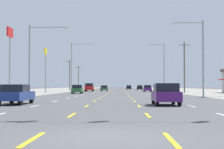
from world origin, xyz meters
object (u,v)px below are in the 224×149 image
at_px(pole_sign_left_row_2, 46,60).
at_px(streetlight_left_row_1, 74,63).
at_px(hatchback_inner_right_distant_a, 129,87).
at_px(streetlight_left_row_0, 34,54).
at_px(suv_far_left_far, 89,87).
at_px(streetlight_right_row_1, 162,64).
at_px(hatchback_inner_right_nearest, 166,94).
at_px(pole_sign_left_row_1, 10,44).
at_px(hatchback_far_left_mid, 77,89).
at_px(hatchback_far_right_farthest, 140,88).
at_px(hatchback_far_right_midfar, 147,88).
at_px(sedan_far_left_near, 16,94).
at_px(sedan_inner_left_farther, 104,88).
at_px(streetlight_right_row_0, 200,53).

distance_m(pole_sign_left_row_2, streetlight_left_row_1, 7.06).
relative_size(hatchback_inner_right_distant_a, streetlight_left_row_0, 0.46).
bearing_deg(suv_far_left_far, streetlight_right_row_1, -26.99).
height_order(hatchback_inner_right_nearest, streetlight_right_row_1, streetlight_right_row_1).
bearing_deg(suv_far_left_far, pole_sign_left_row_1, -103.22).
bearing_deg(pole_sign_left_row_2, streetlight_right_row_1, 10.80).
xyz_separation_m(hatchback_far_left_mid, pole_sign_left_row_2, (-7.96, 11.48, 5.89)).
bearing_deg(streetlight_left_row_0, hatchback_far_right_farthest, 77.57).
xyz_separation_m(hatchback_far_left_mid, hatchback_far_right_midfar, (13.73, 20.59, 0.00)).
height_order(suv_far_left_far, streetlight_right_row_1, streetlight_right_row_1).
bearing_deg(hatchback_inner_right_nearest, pole_sign_left_row_1, 126.40).
bearing_deg(sedan_far_left_near, streetlight_left_row_0, 98.70).
height_order(sedan_inner_left_farther, streetlight_left_row_0, streetlight_left_row_0).
bearing_deg(hatchback_far_right_farthest, sedan_far_left_near, -98.86).
bearing_deg(hatchback_far_right_farthest, hatchback_inner_right_nearest, -92.01).
height_order(hatchback_far_left_mid, pole_sign_left_row_2, pole_sign_left_row_2).
bearing_deg(sedan_far_left_near, pole_sign_left_row_1, 108.15).
relative_size(hatchback_inner_right_nearest, hatchback_far_left_mid, 1.00).
xyz_separation_m(sedan_far_left_near, sedan_inner_left_farther, (3.58, 67.76, 0.00)).
xyz_separation_m(sedan_far_left_near, streetlight_right_row_1, (16.95, 52.25, 5.32)).
bearing_deg(pole_sign_left_row_2, streetlight_right_row_0, -52.36).
bearing_deg(sedan_inner_left_farther, pole_sign_left_row_2, -119.17).
bearing_deg(sedan_far_left_near, hatchback_far_right_midfar, 76.12).
bearing_deg(sedan_far_left_near, sedan_inner_left_farther, 86.97).
distance_m(hatchback_inner_right_nearest, hatchback_far_right_midfar, 57.67).
relative_size(hatchback_far_left_mid, streetlight_right_row_1, 0.37).
height_order(hatchback_far_right_farthest, streetlight_right_row_1, streetlight_right_row_1).
xyz_separation_m(sedan_inner_left_farther, streetlight_left_row_0, (-5.98, -52.15, 4.32)).
bearing_deg(sedan_far_left_near, streetlight_right_row_1, 72.03).
relative_size(hatchback_far_left_mid, hatchback_inner_right_distant_a, 1.00).
height_order(hatchback_far_right_midfar, suv_far_left_far, suv_far_left_far).
bearing_deg(hatchback_far_right_midfar, streetlight_left_row_0, -111.77).
relative_size(hatchback_inner_right_nearest, pole_sign_left_row_1, 0.40).
distance_m(streetlight_right_row_0, streetlight_left_row_1, 41.46).
height_order(sedan_inner_left_farther, pole_sign_left_row_2, pole_sign_left_row_2).
relative_size(sedan_far_left_near, suv_far_left_far, 0.92).
xyz_separation_m(streetlight_left_row_0, streetlight_right_row_1, (19.34, 36.64, 1.00)).
distance_m(hatchback_far_left_mid, pole_sign_left_row_2, 15.17).
distance_m(sedan_far_left_near, hatchback_far_right_farthest, 91.39).
bearing_deg(hatchback_inner_right_distant_a, pole_sign_left_row_2, -108.87).
xyz_separation_m(sedan_far_left_near, hatchback_far_right_farthest, (14.07, 90.30, 0.03)).
bearing_deg(streetlight_right_row_0, streetlight_left_row_0, 180.00).
distance_m(hatchback_far_right_midfar, hatchback_inner_right_distant_a, 45.27).
bearing_deg(streetlight_left_row_1, hatchback_inner_right_distant_a, 74.98).
bearing_deg(hatchback_far_right_farthest, streetlight_right_row_0, -87.81).
xyz_separation_m(hatchback_far_left_mid, sedan_inner_left_farther, (3.32, 31.70, -0.03)).
height_order(pole_sign_left_row_1, streetlight_right_row_1, streetlight_right_row_1).
xyz_separation_m(hatchback_far_left_mid, streetlight_left_row_0, (-2.66, -20.45, 4.29)).
xyz_separation_m(suv_far_left_far, streetlight_right_row_1, (16.68, -8.49, 5.05)).
relative_size(sedan_far_left_near, pole_sign_left_row_1, 0.46).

